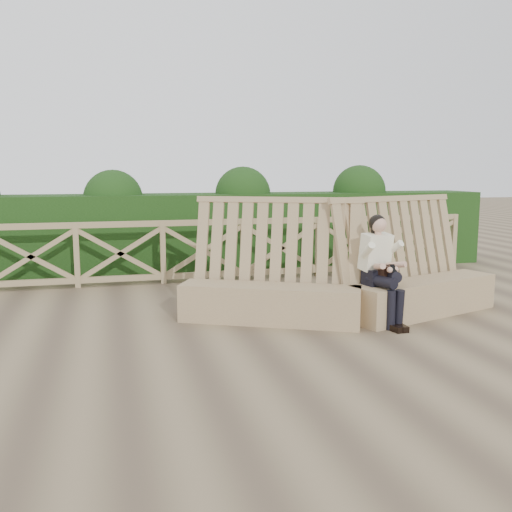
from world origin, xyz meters
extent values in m
plane|color=brown|center=(0.00, 0.00, 0.00)|extent=(60.00, 60.00, 0.00)
cube|color=#917852|center=(0.38, 0.56, 0.24)|extent=(2.30, 1.47, 0.49)
cube|color=#917852|center=(0.50, 0.80, 0.82)|extent=(2.28, 1.43, 1.60)
cube|color=#917852|center=(2.52, 0.41, 0.24)|extent=(2.36, 1.20, 0.49)
cube|color=#917852|center=(2.44, 0.67, 0.82)|extent=(2.35, 1.16, 1.60)
cube|color=black|center=(1.73, 0.25, 0.59)|extent=(0.38, 0.31, 0.21)
cube|color=#EEE8C4|center=(1.72, 0.30, 0.91)|extent=(0.42, 0.34, 0.49)
sphere|color=tan|center=(1.73, 0.25, 1.27)|extent=(0.23, 0.23, 0.20)
sphere|color=black|center=(1.73, 0.28, 1.28)|extent=(0.26, 0.26, 0.22)
cylinder|color=black|center=(1.69, 0.04, 0.57)|extent=(0.23, 0.45, 0.14)
cylinder|color=black|center=(1.83, 0.09, 0.64)|extent=(0.23, 0.46, 0.16)
cylinder|color=black|center=(1.72, -0.16, 0.24)|extent=(0.13, 0.13, 0.49)
cylinder|color=black|center=(1.84, -0.16, 0.24)|extent=(0.13, 0.13, 0.49)
cube|color=black|center=(1.74, -0.25, 0.04)|extent=(0.13, 0.24, 0.08)
cube|color=black|center=(1.83, -0.25, 0.04)|extent=(0.13, 0.24, 0.08)
cube|color=black|center=(1.78, 0.09, 0.68)|extent=(0.23, 0.16, 0.14)
cube|color=black|center=(1.80, -0.06, 0.74)|extent=(0.08, 0.09, 0.11)
cube|color=#968257|center=(0.00, 3.50, 1.05)|extent=(10.10, 0.07, 0.10)
cube|color=#968257|center=(0.00, 3.50, 0.12)|extent=(10.10, 0.07, 0.10)
cube|color=black|center=(0.00, 4.70, 0.75)|extent=(12.00, 1.20, 1.50)
camera|label=1|loc=(-1.61, -6.36, 1.95)|focal=40.00mm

